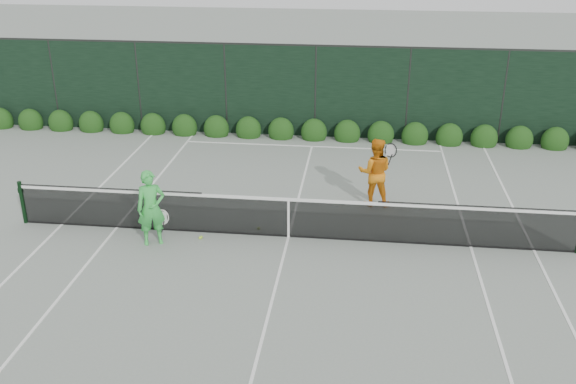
# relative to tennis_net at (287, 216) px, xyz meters

# --- Properties ---
(ground) EXTENTS (80.00, 80.00, 0.00)m
(ground) POSITION_rel_tennis_net_xyz_m (0.02, 0.00, -0.53)
(ground) COLOR gray
(ground) RESTS_ON ground
(tennis_net) EXTENTS (12.90, 0.10, 1.07)m
(tennis_net) POSITION_rel_tennis_net_xyz_m (0.00, 0.00, 0.00)
(tennis_net) COLOR black
(tennis_net) RESTS_ON ground
(player_woman) EXTENTS (0.75, 0.63, 1.74)m
(player_woman) POSITION_rel_tennis_net_xyz_m (-2.97, -0.65, 0.33)
(player_woman) COLOR green
(player_woman) RESTS_ON ground
(player_man) EXTENTS (0.94, 0.68, 1.77)m
(player_man) POSITION_rel_tennis_net_xyz_m (1.97, 2.08, 0.36)
(player_man) COLOR orange
(player_man) RESTS_ON ground
(court_lines) EXTENTS (11.03, 23.83, 0.01)m
(court_lines) POSITION_rel_tennis_net_xyz_m (0.02, 0.00, -0.53)
(court_lines) COLOR white
(court_lines) RESTS_ON ground
(windscreen_fence) EXTENTS (32.00, 21.07, 3.06)m
(windscreen_fence) POSITION_rel_tennis_net_xyz_m (0.02, -2.71, 0.98)
(windscreen_fence) COLOR black
(windscreen_fence) RESTS_ON ground
(hedge_row) EXTENTS (31.66, 0.65, 0.94)m
(hedge_row) POSITION_rel_tennis_net_xyz_m (0.02, 7.15, -0.30)
(hedge_row) COLOR #15350E
(hedge_row) RESTS_ON ground
(tennis_balls) EXTENTS (1.32, 0.71, 0.07)m
(tennis_balls) POSITION_rel_tennis_net_xyz_m (-1.55, -0.13, -0.50)
(tennis_balls) COLOR #B1E332
(tennis_balls) RESTS_ON ground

